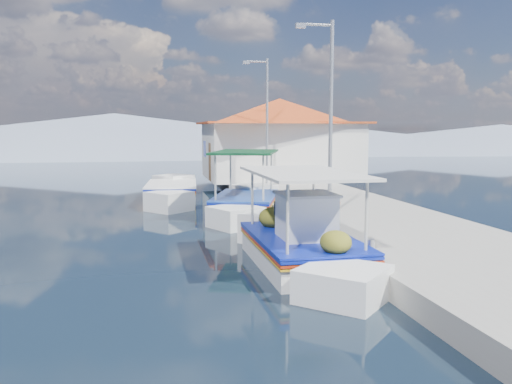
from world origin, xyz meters
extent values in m
plane|color=black|center=(0.00, 0.00, 0.00)|extent=(160.00, 160.00, 0.00)
cube|color=gray|center=(5.90, 6.00, 0.25)|extent=(5.00, 44.00, 0.50)
cylinder|color=#A5A8AD|center=(3.80, -3.00, 0.65)|extent=(0.20, 0.20, 0.30)
cylinder|color=#A5A8AD|center=(3.80, 2.00, 0.65)|extent=(0.20, 0.20, 0.30)
cylinder|color=#A5A8AD|center=(3.80, 8.00, 0.65)|extent=(0.20, 0.20, 0.30)
cylinder|color=#A5A8AD|center=(3.80, 14.00, 0.65)|extent=(0.20, 0.20, 0.30)
cube|color=white|center=(2.55, -1.92, 0.21)|extent=(2.14, 4.18, 0.91)
cube|color=white|center=(2.58, 0.83, 0.33)|extent=(2.15, 2.15, 1.01)
cube|color=white|center=(2.53, -4.59, 0.21)|extent=(2.09, 2.09, 0.86)
cube|color=#0B1C92|center=(2.55, -1.92, 0.63)|extent=(2.21, 4.30, 0.06)
cube|color=#AD2A0E|center=(2.55, -1.92, 0.56)|extent=(2.21, 4.30, 0.05)
cube|color=gold|center=(2.55, -1.92, 0.49)|extent=(2.21, 4.30, 0.04)
cube|color=#0B1C92|center=(2.55, -1.92, 0.70)|extent=(2.23, 4.26, 0.05)
cube|color=brown|center=(2.55, -1.92, 0.67)|extent=(1.97, 4.09, 0.05)
cube|color=white|center=(2.55, -2.21, 1.20)|extent=(1.17, 1.26, 1.05)
cube|color=silver|center=(2.55, -2.21, 1.74)|extent=(1.28, 1.35, 0.06)
cylinder|color=beige|center=(1.72, -0.17, 1.44)|extent=(0.07, 0.07, 1.53)
cylinder|color=beige|center=(3.41, -0.18, 1.44)|extent=(0.07, 0.07, 1.53)
cylinder|color=beige|center=(1.69, -3.66, 1.44)|extent=(0.07, 0.07, 1.53)
cylinder|color=beige|center=(3.38, -3.68, 1.44)|extent=(0.07, 0.07, 1.53)
cube|color=silver|center=(2.55, -1.92, 2.20)|extent=(2.25, 4.18, 0.07)
ellipsoid|color=#4B5216|center=(2.18, -0.58, 0.94)|extent=(0.73, 0.80, 0.55)
ellipsoid|color=#4B5216|center=(2.86, -0.11, 0.90)|extent=(0.61, 0.67, 0.46)
ellipsoid|color=#4B5216|center=(2.73, -3.65, 0.91)|extent=(0.65, 0.72, 0.49)
sphere|color=#F55207|center=(3.52, -1.36, 1.39)|extent=(0.38, 0.38, 0.38)
cube|color=white|center=(2.57, 5.58, 0.23)|extent=(3.15, 4.29, 0.98)
cube|color=white|center=(1.77, 8.04, 0.35)|extent=(2.00, 2.00, 1.09)
cube|color=white|center=(3.34, 3.20, 0.23)|extent=(1.95, 1.95, 0.93)
cube|color=#0B1C92|center=(2.57, 5.58, 0.68)|extent=(3.25, 4.42, 0.06)
cube|color=#AD2A0E|center=(2.57, 5.58, 0.60)|extent=(3.25, 4.42, 0.05)
cube|color=gold|center=(2.57, 5.58, 0.53)|extent=(3.25, 4.42, 0.04)
cube|color=#193F9A|center=(2.57, 5.58, 0.75)|extent=(3.26, 4.39, 0.05)
cube|color=brown|center=(2.57, 5.58, 0.72)|extent=(2.97, 4.17, 0.05)
cylinder|color=beige|center=(1.28, 6.86, 1.55)|extent=(0.07, 0.07, 1.65)
cylinder|color=beige|center=(2.85, 7.37, 1.55)|extent=(0.07, 0.07, 1.65)
cylinder|color=beige|center=(2.28, 3.79, 1.55)|extent=(0.07, 0.07, 1.65)
cylinder|color=beige|center=(3.85, 4.30, 1.55)|extent=(0.07, 0.07, 1.65)
cube|color=#0B371C|center=(2.57, 5.58, 2.38)|extent=(3.25, 4.33, 0.07)
cube|color=white|center=(0.01, 9.77, 0.25)|extent=(2.38, 4.06, 1.09)
cube|color=white|center=(-0.20, 12.37, 0.39)|extent=(2.09, 2.09, 1.20)
cube|color=white|center=(0.22, 7.26, 0.25)|extent=(2.03, 2.03, 1.03)
cube|color=#0B1C92|center=(0.01, 9.77, 0.75)|extent=(2.45, 4.18, 0.07)
cube|color=#AD2A0E|center=(0.01, 9.77, 0.66)|extent=(2.45, 4.18, 0.06)
cube|color=gold|center=(0.01, 9.77, 0.58)|extent=(2.45, 4.18, 0.05)
cube|color=white|center=(0.01, 9.77, 0.83)|extent=(2.46, 4.14, 0.06)
cube|color=brown|center=(0.01, 9.77, 0.80)|extent=(2.21, 3.97, 0.06)
cube|color=silver|center=(6.20, 15.00, 2.00)|extent=(8.00, 6.00, 3.00)
cube|color=#B84B19|center=(6.20, 15.00, 3.55)|extent=(8.64, 6.48, 0.10)
pyramid|color=#B84B19|center=(6.20, 15.00, 4.20)|extent=(10.49, 10.49, 1.40)
cube|color=brown|center=(2.22, 14.00, 1.50)|extent=(0.06, 1.00, 2.00)
cube|color=#0B1C92|center=(2.22, 16.50, 2.10)|extent=(0.06, 1.20, 0.90)
cylinder|color=#A5A8AD|center=(4.60, 2.00, 3.50)|extent=(0.12, 0.12, 6.00)
cylinder|color=#A5A8AD|center=(4.10, 2.00, 6.35)|extent=(1.00, 0.08, 0.08)
cube|color=#A5A8AD|center=(3.60, 2.00, 6.30)|extent=(0.30, 0.14, 0.14)
cylinder|color=#A5A8AD|center=(4.60, 11.00, 3.50)|extent=(0.12, 0.12, 6.00)
cylinder|color=#A5A8AD|center=(4.10, 11.00, 6.35)|extent=(1.00, 0.08, 0.08)
cube|color=#A5A8AD|center=(3.60, 11.00, 6.30)|extent=(0.30, 0.14, 0.14)
cone|color=gray|center=(-5.00, 56.00, 2.45)|extent=(96.00, 96.00, 5.50)
cone|color=gray|center=(25.00, 56.00, 1.60)|extent=(76.80, 76.80, 3.80)
cone|color=gray|center=(50.00, 56.00, 1.80)|extent=(89.60, 89.60, 4.20)
camera|label=1|loc=(-0.97, -13.79, 3.22)|focal=37.31mm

